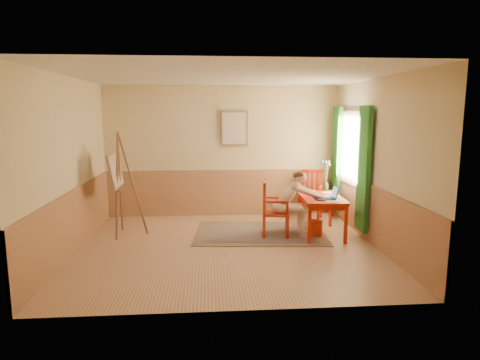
{
  "coord_description": "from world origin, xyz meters",
  "views": [
    {
      "loc": [
        -0.31,
        -6.63,
        2.23
      ],
      "look_at": [
        0.25,
        0.55,
        1.05
      ],
      "focal_mm": 30.86,
      "sensor_mm": 36.0,
      "label": 1
    }
  ],
  "objects": [
    {
      "name": "table",
      "position": [
        1.75,
        0.6,
        0.63
      ],
      "size": [
        0.79,
        1.24,
        0.72
      ],
      "color": "red",
      "rests_on": "room"
    },
    {
      "name": "rug",
      "position": [
        0.64,
        0.77,
        0.01
      ],
      "size": [
        2.53,
        1.79,
        0.02
      ],
      "color": "#8C7251",
      "rests_on": "room"
    },
    {
      "name": "window",
      "position": [
        2.42,
        1.1,
        1.35
      ],
      "size": [
        0.12,
        2.01,
        2.2
      ],
      "color": "white",
      "rests_on": "room"
    },
    {
      "name": "chair_back",
      "position": [
        1.84,
        1.75,
        0.51
      ],
      "size": [
        0.6,
        0.61,
        1.03
      ],
      "color": "red",
      "rests_on": "room"
    },
    {
      "name": "wastebasket",
      "position": [
        1.62,
        0.51,
        0.14
      ],
      "size": [
        0.32,
        0.32,
        0.29
      ],
      "primitive_type": "cylinder",
      "rotation": [
        0.0,
        0.0,
        0.22
      ],
      "color": "#B32A10",
      "rests_on": "room"
    },
    {
      "name": "room",
      "position": [
        0.0,
        0.0,
        1.4
      ],
      "size": [
        5.04,
        4.54,
        2.84
      ],
      "color": "tan",
      "rests_on": "ground"
    },
    {
      "name": "easel",
      "position": [
        -1.95,
        0.89,
        1.13
      ],
      "size": [
        0.64,
        0.84,
        1.9
      ],
      "color": "brown",
      "rests_on": "room"
    },
    {
      "name": "wall_portrait",
      "position": [
        0.25,
        2.2,
        1.9
      ],
      "size": [
        0.6,
        0.05,
        0.76
      ],
      "color": "#8F6B50",
      "rests_on": "room"
    },
    {
      "name": "wainscot",
      "position": [
        0.0,
        0.8,
        0.5
      ],
      "size": [
        5.0,
        4.5,
        1.0
      ],
      "color": "#AB754E",
      "rests_on": "room"
    },
    {
      "name": "chair_left",
      "position": [
        0.85,
        0.57,
        0.51
      ],
      "size": [
        0.53,
        0.51,
        1.01
      ],
      "color": "red",
      "rests_on": "room"
    },
    {
      "name": "laptop",
      "position": [
        1.79,
        0.35,
        0.77
      ],
      "size": [
        0.41,
        0.26,
        0.24
      ],
      "color": "#1E2338",
      "rests_on": "table"
    },
    {
      "name": "vase",
      "position": [
        1.99,
        1.19,
        0.99
      ],
      "size": [
        0.19,
        0.29,
        0.6
      ],
      "color": "#3F724C",
      "rests_on": "table"
    },
    {
      "name": "papers",
      "position": [
        1.85,
        0.7,
        0.72
      ],
      "size": [
        0.73,
        1.21,
        0.0
      ],
      "color": "white",
      "rests_on": "table"
    },
    {
      "name": "figure",
      "position": [
        1.18,
        0.54,
        0.67
      ],
      "size": [
        0.92,
        0.45,
        1.21
      ],
      "color": "beige",
      "rests_on": "room"
    }
  ]
}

